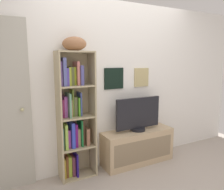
# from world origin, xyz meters

# --- Properties ---
(back_wall) EXTENTS (4.80, 0.08, 2.37)m
(back_wall) POSITION_xyz_m (0.00, 1.13, 1.19)
(back_wall) COLOR white
(back_wall) RESTS_ON ground
(bookshelf) EXTENTS (0.47, 0.26, 1.67)m
(bookshelf) POSITION_xyz_m (-0.70, 1.00, 0.82)
(bookshelf) COLOR tan
(bookshelf) RESTS_ON ground
(football) EXTENTS (0.34, 0.27, 0.17)m
(football) POSITION_xyz_m (-0.67, 0.97, 1.75)
(football) COLOR #95613F
(football) RESTS_ON bookshelf
(tv_stand) EXTENTS (1.11, 0.35, 0.51)m
(tv_stand) POSITION_xyz_m (0.27, 0.92, 0.25)
(tv_stand) COLOR tan
(tv_stand) RESTS_ON ground
(television) EXTENTS (0.73, 0.22, 0.50)m
(television) POSITION_xyz_m (0.27, 0.92, 0.75)
(television) COLOR black
(television) RESTS_ON tv_stand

